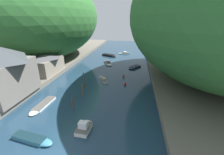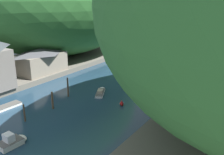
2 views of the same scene
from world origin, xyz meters
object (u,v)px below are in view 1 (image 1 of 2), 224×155
object	(u,v)px
boat_small_dinghy	(134,67)
boat_cabin_cruiser	(42,106)
boat_near_quay	(85,127)
boat_far_right_bank	(124,53)
boat_red_skiff	(108,63)
boathouse_shed	(46,63)
boat_open_rowboat	(34,139)
channel_buoy_far	(125,84)
boat_moored_right	(110,55)
channel_buoy_near	(124,76)
boat_far_upstream	(103,79)

from	to	relation	value
boat_small_dinghy	boat_cabin_cruiser	bearing A→B (deg)	92.67
boat_near_quay	boat_far_right_bank	bearing A→B (deg)	91.60
boat_red_skiff	boat_far_right_bank	xyz separation A→B (m)	(3.94, 16.27, -0.01)
boat_far_right_bank	boathouse_shed	bearing A→B (deg)	133.07
boat_near_quay	boat_small_dinghy	size ratio (longest dim) A/B	0.66
boat_open_rowboat	boat_near_quay	bearing A→B (deg)	127.34
channel_buoy_far	boat_small_dinghy	bearing A→B (deg)	82.70
boat_red_skiff	boat_cabin_cruiser	xyz separation A→B (m)	(-6.54, -28.08, -0.11)
boat_red_skiff	boat_cabin_cruiser	distance (m)	28.83
boat_open_rowboat	boat_small_dinghy	xyz separation A→B (m)	(11.60, 32.01, -0.04)
boat_near_quay	boat_small_dinghy	distance (m)	29.58
boat_far_right_bank	boat_small_dinghy	size ratio (longest dim) A/B	1.02
boat_moored_right	boat_open_rowboat	bearing A→B (deg)	25.45
boat_cabin_cruiser	channel_buoy_near	world-z (taller)	channel_buoy_near
boat_far_right_bank	boat_cabin_cruiser	distance (m)	45.57
channel_buoy_near	boat_open_rowboat	bearing A→B (deg)	-110.91
boat_moored_right	boat_cabin_cruiser	xyz separation A→B (m)	(-5.26, -38.84, -0.16)
boat_open_rowboat	boat_moored_right	xyz separation A→B (m)	(1.51, 46.21, 0.06)
boat_cabin_cruiser	channel_buoy_far	xyz separation A→B (m)	(13.64, 11.34, 0.15)
boat_small_dinghy	channel_buoy_far	distance (m)	13.41
boat_moored_right	boat_cabin_cruiser	bearing A→B (deg)	19.62
boat_small_dinghy	boathouse_shed	bearing A→B (deg)	58.94
boat_cabin_cruiser	boat_open_rowboat	bearing A→B (deg)	119.28
boat_moored_right	channel_buoy_near	distance (m)	23.69
boat_near_quay	boat_small_dinghy	xyz separation A→B (m)	(6.07, 28.95, -0.22)
boathouse_shed	boat_small_dinghy	distance (m)	25.29
boathouse_shed	boat_small_dinghy	size ratio (longest dim) A/B	2.10
boat_red_skiff	boat_cabin_cruiser	bearing A→B (deg)	56.43
boat_near_quay	boat_red_skiff	bearing A→B (deg)	97.84
boat_cabin_cruiser	channel_buoy_far	size ratio (longest dim) A/B	7.13
boat_far_right_bank	channel_buoy_near	world-z (taller)	boat_far_right_bank
boathouse_shed	boat_far_upstream	bearing A→B (deg)	-2.18
boathouse_shed	boat_red_skiff	xyz separation A→B (m)	(14.05, 13.79, -3.21)
channel_buoy_far	boat_near_quay	bearing A→B (deg)	-105.59
boat_far_right_bank	boat_far_upstream	xyz separation A→B (m)	(-2.56, -30.64, -0.03)
boathouse_shed	boat_far_upstream	distance (m)	15.78
boat_red_skiff	channel_buoy_far	xyz separation A→B (m)	(7.09, -16.74, 0.04)
boat_moored_right	boat_cabin_cruiser	world-z (taller)	boat_moored_right
channel_buoy_near	boathouse_shed	bearing A→B (deg)	-174.10
boat_small_dinghy	channel_buoy_far	bearing A→B (deg)	117.27
boat_near_quay	boat_far_upstream	distance (m)	18.06
boat_open_rowboat	boat_red_skiff	distance (m)	35.56
boathouse_shed	boat_far_upstream	size ratio (longest dim) A/B	2.13
boat_small_dinghy	channel_buoy_far	world-z (taller)	channel_buoy_far
boat_moored_right	boat_small_dinghy	xyz separation A→B (m)	(10.09, -14.20, -0.10)
channel_buoy_near	boat_cabin_cruiser	bearing A→B (deg)	-128.03
boat_far_right_bank	boat_far_upstream	size ratio (longest dim) A/B	1.03
boathouse_shed	boat_red_skiff	bearing A→B (deg)	44.46
channel_buoy_near	boat_small_dinghy	bearing A→B (deg)	73.01
boat_near_quay	channel_buoy_near	bearing A→B (deg)	83.30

